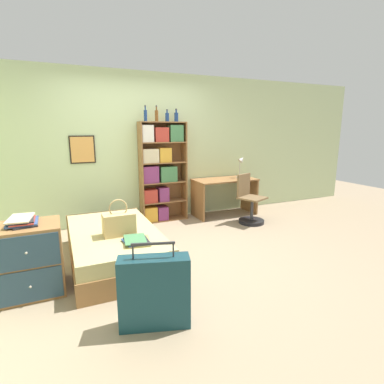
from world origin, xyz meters
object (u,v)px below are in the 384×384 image
at_px(desk_chair, 250,207).
at_px(magazine_pile_on_dresser, 22,221).
at_px(bottle_green, 145,115).
at_px(bed, 114,245).
at_px(desk_lamp, 241,163).
at_px(suitcase, 154,292).
at_px(dresser, 30,259).
at_px(bottle_clear, 167,117).
at_px(bookcase, 159,170).
at_px(desk, 225,190).
at_px(bottle_blue, 176,117).
at_px(bottle_brown, 157,115).
at_px(handbag, 119,223).
at_px(book_stack_on_bed, 136,241).

bearing_deg(desk_chair, magazine_pile_on_dresser, -163.73).
relative_size(bottle_green, desk_chair, 0.31).
xyz_separation_m(bed, magazine_pile_on_dresser, (-0.94, -0.41, 0.55)).
bearing_deg(desk_lamp, magazine_pile_on_dresser, -155.64).
relative_size(suitcase, dresser, 1.04).
height_order(bed, bottle_clear, bottle_clear).
height_order(dresser, bottle_clear, bottle_clear).
relative_size(bed, suitcase, 2.51).
xyz_separation_m(bookcase, bottle_green, (-0.22, 0.00, 0.94)).
xyz_separation_m(bed, desk_lamp, (2.69, 1.23, 0.79)).
xyz_separation_m(magazine_pile_on_dresser, desk, (3.25, 1.62, -0.26)).
bearing_deg(desk_lamp, bed, -155.38).
distance_m(bed, bottle_blue, 2.58).
height_order(bottle_brown, desk_lamp, bottle_brown).
distance_m(handbag, bottle_green, 2.22).
bearing_deg(desk_chair, bed, -166.67).
bearing_deg(bottle_brown, desk, -5.97).
xyz_separation_m(bottle_clear, desk, (1.09, -0.16, -1.35)).
bearing_deg(desk_chair, book_stack_on_bed, -153.83).
bearing_deg(bottle_brown, bookcase, 29.02).
bearing_deg(bottle_brown, handbag, -122.47).
relative_size(suitcase, magazine_pile_on_dresser, 1.94).
height_order(handbag, magazine_pile_on_dresser, handbag).
xyz_separation_m(magazine_pile_on_dresser, bottle_brown, (1.96, 1.75, 1.11)).
bearing_deg(bottle_green, desk, -6.08).
height_order(bed, bookcase, bookcase).
height_order(handbag, desk_lamp, desk_lamp).
distance_m(bottle_green, desk_chair, 2.40).
xyz_separation_m(handbag, dresser, (-0.93, -0.23, -0.18)).
height_order(suitcase, bottle_green, bottle_green).
relative_size(book_stack_on_bed, bottle_green, 1.46).
distance_m(magazine_pile_on_dresser, bottle_green, 2.75).
bearing_deg(magazine_pile_on_dresser, dresser, -48.95).
height_order(magazine_pile_on_dresser, desk, magazine_pile_on_dresser).
bearing_deg(bottle_blue, magazine_pile_on_dresser, -142.39).
bearing_deg(desk_chair, desk, 103.47).
height_order(suitcase, bottle_brown, bottle_brown).
xyz_separation_m(bookcase, desk, (1.25, -0.15, -0.43)).
distance_m(dresser, bottle_brown, 3.03).
height_order(bottle_blue, desk, bottle_blue).
relative_size(handbag, bottle_blue, 1.95).
relative_size(magazine_pile_on_dresser, bottle_brown, 1.45).
relative_size(bed, bottle_blue, 8.40).
height_order(suitcase, magazine_pile_on_dresser, magazine_pile_on_dresser).
xyz_separation_m(bottle_green, bottle_brown, (0.19, -0.02, 0.00)).
relative_size(suitcase, desk, 0.63).
height_order(book_stack_on_bed, desk_lamp, desk_lamp).
relative_size(handbag, dresser, 0.60).
relative_size(handbag, bottle_clear, 2.08).
bearing_deg(bottle_clear, bookcase, -176.84).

